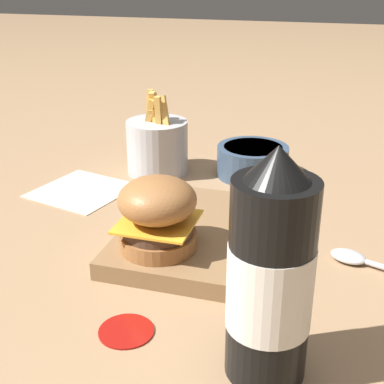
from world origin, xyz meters
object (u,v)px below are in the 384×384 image
(serving_board, at_px, (192,233))
(ketchup_bottle, at_px, (270,277))
(spoon, at_px, (366,262))
(side_bowl, at_px, (253,160))
(fries_basket, at_px, (157,146))
(burger, at_px, (159,214))

(serving_board, xyz_separation_m, ketchup_bottle, (0.22, 0.14, 0.09))
(ketchup_bottle, distance_m, spoon, 0.26)
(ketchup_bottle, height_order, spoon, ketchup_bottle)
(serving_board, relative_size, side_bowl, 2.05)
(serving_board, relative_size, fries_basket, 1.73)
(ketchup_bottle, relative_size, spoon, 1.27)
(side_bowl, relative_size, spoon, 0.73)
(serving_board, relative_size, spoon, 1.49)
(side_bowl, bearing_deg, spoon, 35.98)
(burger, relative_size, spoon, 0.55)
(serving_board, distance_m, ketchup_bottle, 0.28)
(fries_basket, bearing_deg, side_bowl, 100.90)
(burger, xyz_separation_m, spoon, (-0.07, 0.25, -0.06))
(side_bowl, height_order, spoon, side_bowl)
(burger, distance_m, ketchup_bottle, 0.22)
(ketchup_bottle, bearing_deg, spoon, 157.29)
(spoon, bearing_deg, side_bowl, -34.55)
(burger, height_order, side_bowl, burger)
(burger, relative_size, ketchup_bottle, 0.44)
(ketchup_bottle, xyz_separation_m, spoon, (-0.22, 0.09, -0.09))
(side_bowl, distance_m, spoon, 0.33)
(side_bowl, bearing_deg, ketchup_bottle, 11.88)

